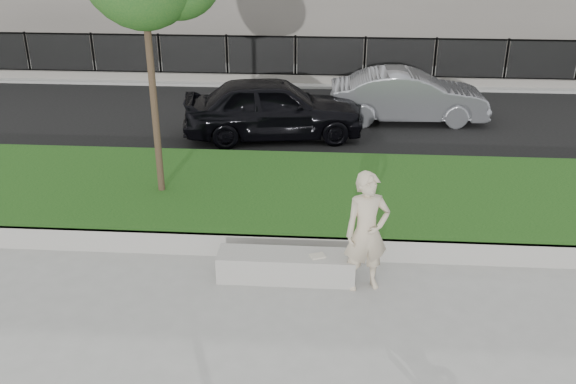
# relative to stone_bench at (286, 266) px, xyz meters

# --- Properties ---
(ground) EXTENTS (90.00, 90.00, 0.00)m
(ground) POSITION_rel_stone_bench_xyz_m (0.04, -0.40, -0.22)
(ground) COLOR gray
(ground) RESTS_ON ground
(grass_bank) EXTENTS (34.00, 4.00, 0.40)m
(grass_bank) POSITION_rel_stone_bench_xyz_m (0.04, 2.60, -0.02)
(grass_bank) COLOR black
(grass_bank) RESTS_ON ground
(grass_kerb) EXTENTS (34.00, 0.08, 0.40)m
(grass_kerb) POSITION_rel_stone_bench_xyz_m (0.04, 0.64, -0.02)
(grass_kerb) COLOR gray
(grass_kerb) RESTS_ON ground
(street) EXTENTS (34.00, 7.00, 0.04)m
(street) POSITION_rel_stone_bench_xyz_m (0.04, 8.10, -0.20)
(street) COLOR black
(street) RESTS_ON ground
(far_pavement) EXTENTS (34.00, 3.00, 0.12)m
(far_pavement) POSITION_rel_stone_bench_xyz_m (0.04, 12.60, -0.16)
(far_pavement) COLOR gray
(far_pavement) RESTS_ON ground
(iron_fence) EXTENTS (32.00, 0.30, 1.50)m
(iron_fence) POSITION_rel_stone_bench_xyz_m (0.04, 11.60, 0.32)
(iron_fence) COLOR slate
(iron_fence) RESTS_ON far_pavement
(stone_bench) EXTENTS (2.17, 0.54, 0.44)m
(stone_bench) POSITION_rel_stone_bench_xyz_m (0.00, 0.00, 0.00)
(stone_bench) COLOR gray
(stone_bench) RESTS_ON ground
(man) EXTENTS (0.80, 0.64, 1.92)m
(man) POSITION_rel_stone_bench_xyz_m (1.23, -0.15, 0.74)
(man) COLOR beige
(man) RESTS_ON ground
(book) EXTENTS (0.27, 0.24, 0.03)m
(book) POSITION_rel_stone_bench_xyz_m (0.50, -0.05, 0.23)
(book) COLOR beige
(book) RESTS_ON stone_bench
(car_dark) EXTENTS (4.69, 2.46, 1.52)m
(car_dark) POSITION_rel_stone_bench_xyz_m (-0.80, 6.56, 0.58)
(car_dark) COLOR black
(car_dark) RESTS_ON street
(car_silver) EXTENTS (4.19, 1.61, 1.36)m
(car_silver) POSITION_rel_stone_bench_xyz_m (2.68, 8.12, 0.50)
(car_silver) COLOR gray
(car_silver) RESTS_ON street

